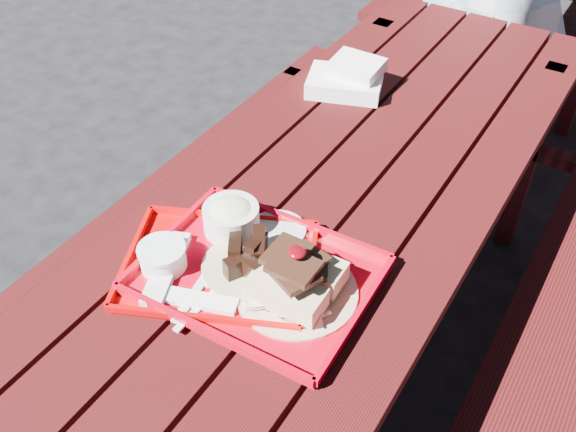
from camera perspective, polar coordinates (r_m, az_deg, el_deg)
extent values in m
plane|color=black|center=(2.09, 2.26, -14.64)|extent=(60.00, 60.00, 0.00)
cube|color=#3C0B0C|center=(1.66, -6.05, 4.24)|extent=(0.14, 2.40, 0.04)
cube|color=#3C0B0C|center=(1.59, -1.72, 2.53)|extent=(0.14, 2.40, 0.04)
cube|color=#3C0B0C|center=(1.53, 2.97, 0.65)|extent=(0.14, 2.40, 0.04)
cube|color=#3C0B0C|center=(1.49, 7.99, -1.36)|extent=(0.14, 2.40, 0.04)
cube|color=#3C0B0C|center=(1.46, 13.29, -3.48)|extent=(0.14, 2.40, 0.04)
cube|color=#3C0B0C|center=(2.00, -11.88, -0.06)|extent=(0.25, 2.40, 0.04)
cube|color=#3C0B0C|center=(2.66, 0.71, 6.64)|extent=(0.06, 0.06, 0.42)
cube|color=#3C0B0C|center=(1.66, 20.82, -14.34)|extent=(0.25, 2.40, 0.04)
cube|color=#3C0B0C|center=(2.55, 7.62, 9.02)|extent=(0.06, 0.06, 0.75)
cube|color=#3C0B0C|center=(2.42, 20.47, 4.47)|extent=(0.06, 0.06, 0.75)
cube|color=#3C0B0C|center=(2.44, 14.11, 7.91)|extent=(1.40, 0.06, 0.04)
cube|color=#3C0B0C|center=(3.53, 10.59, 15.42)|extent=(0.06, 0.06, 0.42)
cube|color=#3C0B0C|center=(3.28, 14.69, 15.86)|extent=(0.06, 0.06, 0.75)
cube|color=#3C0B0C|center=(3.19, 20.00, 15.10)|extent=(1.40, 0.06, 0.04)
cube|color=#BA0317|center=(1.34, -2.74, -5.50)|extent=(0.47, 0.37, 0.01)
cube|color=#BA0317|center=(1.43, 0.95, -0.60)|extent=(0.46, 0.03, 0.02)
cube|color=#BA0317|center=(1.23, -7.14, -10.17)|extent=(0.46, 0.03, 0.02)
cube|color=#BA0317|center=(1.26, 6.19, -8.77)|extent=(0.03, 0.35, 0.02)
cube|color=#BA0317|center=(1.43, -10.54, -1.66)|extent=(0.03, 0.35, 0.02)
cylinder|color=tan|center=(1.30, 0.76, -6.72)|extent=(0.25, 0.25, 0.01)
cube|color=beige|center=(1.25, -0.22, -6.95)|extent=(0.16, 0.08, 0.05)
cube|color=beige|center=(1.30, 1.73, -4.62)|extent=(0.16, 0.08, 0.05)
ellipsoid|color=#57030A|center=(1.21, 0.82, -2.80)|extent=(0.04, 0.04, 0.01)
cylinder|color=silver|center=(1.42, -5.06, -0.22)|extent=(0.12, 0.12, 0.06)
ellipsoid|color=beige|center=(1.40, -5.11, 0.34)|extent=(0.11, 0.11, 0.05)
cylinder|color=silver|center=(1.42, -0.96, -1.28)|extent=(0.13, 0.13, 0.01)
cube|color=silver|center=(1.36, -10.77, -4.59)|extent=(0.12, 0.21, 0.02)
cube|color=silver|center=(1.31, -8.26, -6.73)|extent=(0.05, 0.17, 0.01)
cube|color=silver|center=(1.29, -7.41, -7.57)|extent=(0.02, 0.18, 0.01)
cube|color=silver|center=(1.33, -4.98, -5.44)|extent=(0.06, 0.06, 0.00)
cube|color=#BE0407|center=(1.36, -6.13, -4.58)|extent=(0.47, 0.43, 0.01)
cube|color=#BE0407|center=(1.46, -4.92, -0.05)|extent=(0.35, 0.17, 0.02)
cube|color=#BE0407|center=(1.26, -7.64, -9.00)|extent=(0.35, 0.17, 0.02)
cube|color=#BE0407|center=(1.33, 1.95, -5.03)|extent=(0.13, 0.28, 0.02)
cube|color=#BE0407|center=(1.41, -13.83, -3.34)|extent=(0.13, 0.28, 0.02)
cube|color=white|center=(1.35, -4.35, -4.52)|extent=(0.17, 0.17, 0.01)
cylinder|color=tan|center=(1.34, -3.63, -4.42)|extent=(0.19, 0.19, 0.01)
cylinder|color=white|center=(1.36, -11.06, -3.73)|extent=(0.10, 0.10, 0.05)
cylinder|color=white|center=(1.34, -11.21, -2.90)|extent=(0.10, 0.10, 0.01)
cube|color=white|center=(1.29, -7.94, -7.46)|extent=(0.16, 0.09, 0.01)
cube|color=#B2C7C0|center=(1.28, -2.08, -7.98)|extent=(0.05, 0.05, 0.00)
cube|color=white|center=(1.93, 5.06, 11.67)|extent=(0.25, 0.22, 0.05)
cube|color=white|center=(1.93, 6.08, 12.99)|extent=(0.15, 0.12, 0.04)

